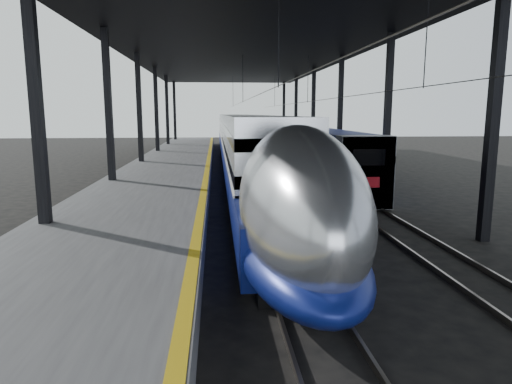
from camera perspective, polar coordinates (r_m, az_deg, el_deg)
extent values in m
plane|color=black|center=(11.35, -4.26, -14.12)|extent=(160.00, 160.00, 0.00)
cube|color=#4C4C4F|center=(30.84, -11.30, 1.96)|extent=(6.00, 80.00, 1.00)
cube|color=gold|center=(30.60, -6.11, 2.99)|extent=(0.30, 80.00, 0.01)
cube|color=slate|center=(30.74, -2.39, 1.33)|extent=(0.08, 80.00, 0.16)
cube|color=slate|center=(30.84, 0.29, 1.36)|extent=(0.08, 80.00, 0.16)
cube|color=slate|center=(31.37, 6.78, 1.44)|extent=(0.08, 80.00, 0.16)
cube|color=slate|center=(31.69, 9.33, 1.46)|extent=(0.08, 80.00, 0.16)
cube|color=black|center=(16.41, -25.67, 8.50)|extent=(0.35, 0.35, 9.00)
cube|color=black|center=(18.18, 27.53, 8.39)|extent=(0.35, 0.35, 9.00)
cube|color=black|center=(26.02, -17.91, 9.11)|extent=(0.35, 0.35, 9.00)
cube|color=black|center=(27.17, 16.11, 9.20)|extent=(0.35, 0.35, 9.00)
cube|color=black|center=(35.84, -14.36, 9.33)|extent=(0.35, 0.35, 9.00)
cube|color=black|center=(36.68, 10.47, 9.47)|extent=(0.35, 0.35, 9.00)
cube|color=black|center=(45.74, -12.33, 9.44)|extent=(0.35, 0.35, 9.00)
cube|color=black|center=(46.40, 7.16, 9.59)|extent=(0.35, 0.35, 9.00)
cube|color=black|center=(55.67, -11.03, 9.50)|extent=(0.35, 0.35, 9.00)
cube|color=black|center=(56.22, 5.00, 9.65)|extent=(0.35, 0.35, 9.00)
cube|color=black|center=(65.63, -10.12, 9.55)|extent=(0.35, 0.35, 9.00)
cube|color=black|center=(66.09, 3.49, 9.68)|extent=(0.35, 0.35, 9.00)
cube|color=black|center=(30.80, -1.30, 18.47)|extent=(18.00, 75.00, 0.45)
cylinder|color=slate|center=(30.47, -1.08, 11.48)|extent=(0.03, 74.00, 0.03)
cylinder|color=slate|center=(31.21, 8.30, 11.34)|extent=(0.03, 74.00, 0.03)
cube|color=#B2B4B9|center=(43.03, -2.22, 6.84)|extent=(3.02, 57.00, 4.17)
cube|color=navy|center=(41.62, -2.11, 4.95)|extent=(3.10, 62.00, 1.61)
cube|color=silver|center=(43.05, -2.21, 6.22)|extent=(3.12, 57.00, 0.10)
cube|color=black|center=(42.98, -2.23, 8.44)|extent=(3.06, 57.00, 0.44)
cube|color=black|center=(43.03, -2.22, 6.84)|extent=(3.06, 57.00, 0.44)
ellipsoid|color=#B2B4B9|center=(11.84, 5.26, -1.73)|extent=(3.02, 8.40, 4.17)
ellipsoid|color=navy|center=(12.14, 5.17, -7.27)|extent=(3.10, 8.40, 1.77)
ellipsoid|color=black|center=(9.19, 8.20, 0.15)|extent=(1.56, 2.20, 0.94)
cube|color=black|center=(12.41, 5.11, -10.99)|extent=(2.29, 2.60, 0.40)
cube|color=black|center=(33.77, -1.41, 2.30)|extent=(2.29, 2.60, 0.40)
cube|color=navy|center=(30.59, 8.45, 4.46)|extent=(2.54, 18.00, 3.45)
cube|color=gray|center=(22.56, 13.37, 2.44)|extent=(2.59, 1.20, 3.50)
cube|color=black|center=(21.89, 13.96, 4.23)|extent=(1.54, 0.06, 0.77)
cube|color=#A80C17|center=(22.03, 13.84, 1.18)|extent=(1.09, 0.06, 0.50)
cube|color=gray|center=(49.22, 3.32, 6.53)|extent=(2.54, 18.00, 3.45)
cube|color=gray|center=(68.06, 1.00, 7.44)|extent=(2.54, 18.00, 3.45)
cube|color=black|center=(25.06, 11.52, -0.56)|extent=(2.00, 2.40, 0.36)
cube|color=black|center=(46.39, 3.83, 4.30)|extent=(2.00, 2.40, 0.36)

